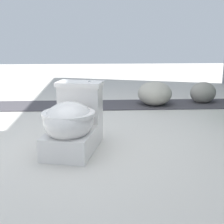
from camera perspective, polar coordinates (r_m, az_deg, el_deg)
The scene contains 5 objects.
ground_plane at distance 2.65m, azimuth -4.25°, elevation -5.40°, with size 14.00×14.00×0.00m, color beige.
gravel_strip at distance 3.97m, azimuth 3.33°, elevation 1.35°, with size 0.56×8.00×0.01m, color #423F44.
toilet at distance 2.41m, azimuth -7.17°, elevation -1.95°, with size 0.70×0.51×0.52m.
boulder_near at distance 4.23m, azimuth 16.31°, elevation 3.42°, with size 0.35×0.28×0.28m, color gray.
boulder_far at distance 3.97m, azimuth 7.81°, elevation 3.38°, with size 0.47×0.43×0.30m, color #ADA899.
Camera 1 is at (2.49, 0.06, 0.88)m, focal length 50.00 mm.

